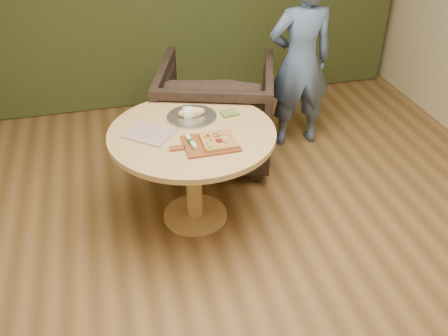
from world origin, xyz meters
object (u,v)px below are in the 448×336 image
object	(u,v)px
pedestal_table	(193,149)
person_standing	(300,62)
serving_tray	(192,117)
bread_roll	(190,112)
cutlery_roll	(191,141)
flatbread_pizza	(219,141)
armchair	(216,107)
pizza_paddle	(209,144)

from	to	relation	value
pedestal_table	person_standing	xyz separation A→B (m)	(1.13, 0.88, 0.18)
serving_tray	bread_roll	xyz separation A→B (m)	(-0.01, -0.00, 0.04)
cutlery_roll	bread_roll	bearing A→B (deg)	70.20
serving_tray	person_standing	world-z (taller)	person_standing
pedestal_table	serving_tray	distance (m)	0.24
bread_roll	person_standing	world-z (taller)	person_standing
serving_tray	person_standing	size ratio (longest dim) A/B	0.22
cutlery_roll	pedestal_table	bearing A→B (deg)	68.27
flatbread_pizza	serving_tray	xyz separation A→B (m)	(-0.10, 0.40, -0.02)
person_standing	armchair	bearing A→B (deg)	6.38
flatbread_pizza	serving_tray	world-z (taller)	flatbread_pizza
cutlery_roll	person_standing	xyz separation A→B (m)	(1.17, 1.06, 0.01)
bread_roll	person_standing	bearing A→B (deg)	32.23
serving_tray	pizza_paddle	bearing A→B (deg)	-84.66
serving_tray	person_standing	xyz separation A→B (m)	(1.09, 0.69, 0.03)
pizza_paddle	cutlery_roll	distance (m)	0.12
flatbread_pizza	pedestal_table	bearing A→B (deg)	122.87
flatbread_pizza	person_standing	bearing A→B (deg)	47.78
pedestal_table	person_standing	bearing A→B (deg)	37.99
cutlery_roll	person_standing	distance (m)	1.58
armchair	person_standing	distance (m)	0.83
pedestal_table	armchair	distance (m)	0.90
pedestal_table	flatbread_pizza	bearing A→B (deg)	-57.13
bread_roll	armchair	size ratio (longest dim) A/B	0.20
cutlery_roll	person_standing	world-z (taller)	person_standing
cutlery_roll	armchair	distance (m)	1.11
armchair	flatbread_pizza	bearing A→B (deg)	95.78
pedestal_table	serving_tray	size ratio (longest dim) A/B	3.24
flatbread_pizza	armchair	world-z (taller)	armchair
pizza_paddle	person_standing	bearing A→B (deg)	44.89
pizza_paddle	serving_tray	world-z (taller)	serving_tray
pedestal_table	pizza_paddle	size ratio (longest dim) A/B	2.58
flatbread_pizza	cutlery_roll	distance (m)	0.18
serving_tray	pedestal_table	bearing A→B (deg)	-101.04
pedestal_table	pizza_paddle	xyz separation A→B (m)	(0.07, -0.20, 0.15)
pizza_paddle	pedestal_table	bearing A→B (deg)	108.84
bread_roll	person_standing	distance (m)	1.30
flatbread_pizza	person_standing	world-z (taller)	person_standing
pedestal_table	cutlery_roll	bearing A→B (deg)	-102.22
flatbread_pizza	cutlery_roll	size ratio (longest dim) A/B	1.12
person_standing	pizza_paddle	bearing A→B (deg)	46.96
armchair	serving_tray	bearing A→B (deg)	80.67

